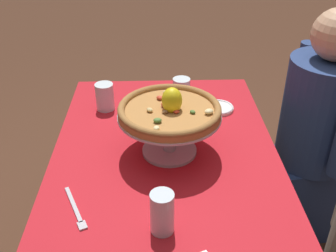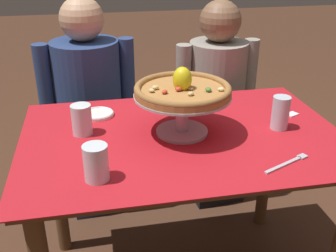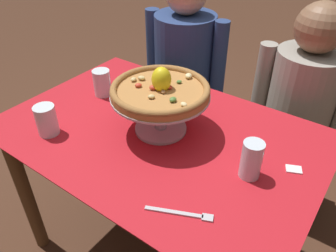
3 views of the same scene
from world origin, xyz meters
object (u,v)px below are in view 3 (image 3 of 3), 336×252
at_px(pizza, 160,89).
at_px(water_glass_front_left, 47,121).
at_px(pizza_stand, 161,107).
at_px(dinner_fork, 183,214).
at_px(diner_right, 294,125).
at_px(water_glass_side_right, 251,162).
at_px(sugar_packet, 294,169).
at_px(diner_left, 184,79).
at_px(water_glass_side_left, 102,84).
at_px(side_plate, 137,83).

distance_m(pizza, water_glass_front_left, 0.44).
height_order(pizza_stand, pizza, pizza).
relative_size(dinner_fork, diner_right, 0.16).
relative_size(water_glass_side_right, sugar_packet, 2.59).
xyz_separation_m(diner_left, diner_right, (0.69, -0.04, -0.03)).
bearing_deg(diner_left, diner_right, -3.27).
height_order(pizza_stand, diner_left, diner_left).
distance_m(water_glass_side_right, diner_left, 1.05).
xyz_separation_m(pizza, diner_left, (-0.34, 0.69, -0.36)).
xyz_separation_m(water_glass_side_left, dinner_fork, (0.66, -0.35, -0.05)).
relative_size(side_plate, diner_left, 0.11).
bearing_deg(pizza, water_glass_front_left, -141.30).
relative_size(pizza_stand, diner_right, 0.32).
height_order(pizza, diner_right, diner_right).
distance_m(water_glass_side_left, diner_right, 0.96).
height_order(side_plate, diner_right, diner_right).
relative_size(pizza_stand, water_glass_side_left, 3.10).
bearing_deg(diner_left, pizza_stand, -63.40).
height_order(side_plate, diner_left, diner_left).
xyz_separation_m(pizza_stand, side_plate, (-0.31, 0.22, -0.09)).
bearing_deg(diner_right, diner_left, 176.73).
relative_size(side_plate, sugar_packet, 2.57).
xyz_separation_m(water_glass_side_right, diner_left, (-0.72, 0.72, -0.24)).
bearing_deg(diner_left, dinner_fork, -56.86).
relative_size(water_glass_side_left, diner_left, 0.10).
xyz_separation_m(pizza, sugar_packet, (0.49, 0.07, -0.17)).
height_order(pizza, diner_left, diner_left).
bearing_deg(water_glass_side_left, diner_right, 39.33).
bearing_deg(side_plate, pizza_stand, -35.88).
bearing_deg(water_glass_side_left, pizza, -9.85).
xyz_separation_m(pizza, dinner_fork, (0.29, -0.29, -0.17)).
distance_m(pizza_stand, water_glass_side_left, 0.38).
bearing_deg(dinner_fork, water_glass_side_right, 71.98).
bearing_deg(diner_right, water_glass_front_left, -126.41).
bearing_deg(dinner_fork, pizza_stand, 135.42).
bearing_deg(water_glass_side_right, dinner_fork, -108.02).
height_order(water_glass_front_left, side_plate, water_glass_front_left).
xyz_separation_m(sugar_packet, diner_right, (-0.14, 0.57, -0.21)).
xyz_separation_m(side_plate, dinner_fork, (0.60, -0.51, -0.01)).
distance_m(dinner_fork, diner_left, 1.18).
xyz_separation_m(pizza_stand, water_glass_front_left, (-0.33, -0.26, -0.05)).
height_order(pizza, water_glass_side_left, pizza).
bearing_deg(pizza_stand, diner_right, 62.09).
distance_m(side_plate, dinner_fork, 0.79).
distance_m(pizza_stand, side_plate, 0.39).
distance_m(side_plate, diner_right, 0.81).
distance_m(water_glass_front_left, diner_right, 1.16).
bearing_deg(diner_left, water_glass_side_right, -45.02).
distance_m(pizza_stand, sugar_packet, 0.50).
bearing_deg(diner_left, sugar_packet, -36.41).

